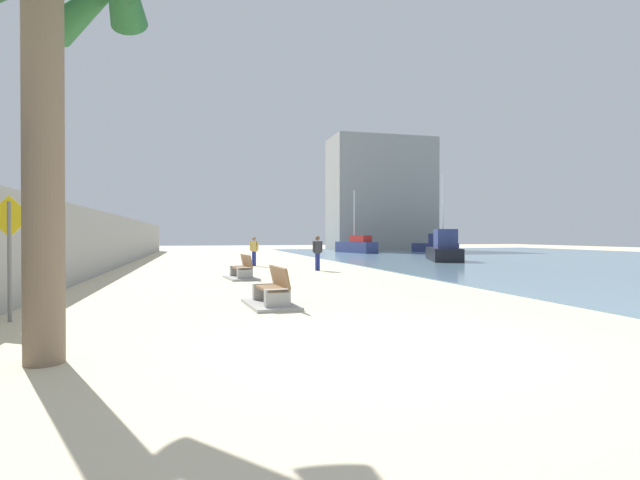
# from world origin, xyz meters

# --- Properties ---
(ground_plane) EXTENTS (120.00, 120.00, 0.00)m
(ground_plane) POSITION_xyz_m (0.00, 18.00, 0.00)
(ground_plane) COLOR beige
(seawall) EXTENTS (0.80, 64.00, 2.84)m
(seawall) POSITION_xyz_m (-7.50, 18.00, 1.42)
(seawall) COLOR #9E9E99
(seawall) RESTS_ON ground
(water_bay) EXTENTS (36.00, 68.00, 0.04)m
(water_bay) POSITION_xyz_m (24.00, 18.00, 0.02)
(water_bay) COLOR #6B8EA3
(water_bay) RESTS_ON ground
(palm_tree) EXTENTS (3.22, 3.32, 6.54)m
(palm_tree) POSITION_xyz_m (-4.92, 0.06, 4.86)
(palm_tree) COLOR #7A6651
(palm_tree) RESTS_ON ground
(bench_near) EXTENTS (1.27, 2.18, 0.98)m
(bench_near) POSITION_xyz_m (-1.16, 4.62, 0.23)
(bench_near) COLOR #9E9E99
(bench_near) RESTS_ON ground
(bench_far) EXTENTS (1.36, 2.22, 0.98)m
(bench_far) POSITION_xyz_m (-1.21, 12.32, 0.23)
(bench_far) COLOR #9E9E99
(bench_far) RESTS_ON ground
(person_walking) EXTENTS (0.47, 0.32, 1.68)m
(person_walking) POSITION_xyz_m (0.20, 20.33, 0.97)
(person_walking) COLOR navy
(person_walking) RESTS_ON ground
(person_standing) EXTENTS (0.52, 0.24, 1.73)m
(person_standing) POSITION_xyz_m (2.86, 15.97, 1.01)
(person_standing) COLOR navy
(person_standing) RESTS_ON ground
(boat_mid_bay) EXTENTS (2.70, 6.08, 6.25)m
(boat_mid_bay) POSITION_xyz_m (12.39, 38.11, 0.73)
(boat_mid_bay) COLOR navy
(boat_mid_bay) RESTS_ON water_bay
(boat_outer) EXTENTS (3.48, 5.12, 1.91)m
(boat_outer) POSITION_xyz_m (21.01, 37.93, 0.74)
(boat_outer) COLOR navy
(boat_outer) RESTS_ON water_bay
(boat_distant) EXTENTS (3.94, 6.40, 5.99)m
(boat_distant) POSITION_xyz_m (13.40, 22.49, 0.82)
(boat_distant) COLOR black
(boat_distant) RESTS_ON water_bay
(pedestrian_sign) EXTENTS (0.85, 0.08, 2.56)m
(pedestrian_sign) POSITION_xyz_m (-6.61, 3.77, 1.59)
(pedestrian_sign) COLOR slate
(pedestrian_sign) RESTS_ON ground
(harbor_building) EXTENTS (12.00, 6.00, 13.15)m
(harbor_building) POSITION_xyz_m (18.11, 46.00, 6.57)
(harbor_building) COLOR gray
(harbor_building) RESTS_ON ground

